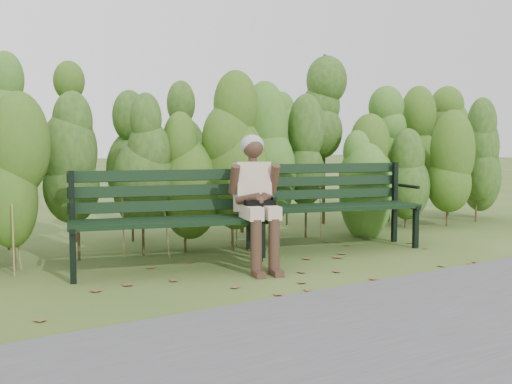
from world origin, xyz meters
TOP-DOWN VIEW (x-y plane):
  - ground at (0.00, 0.00)m, footprint 80.00×80.00m
  - footpath at (0.00, -2.20)m, footprint 60.00×2.50m
  - hedge_band at (0.00, 1.86)m, footprint 11.04×1.67m
  - leaf_litter at (0.14, 0.02)m, footprint 5.70×2.18m
  - bench_left at (-0.85, 0.56)m, footprint 2.08×1.16m
  - bench_right at (1.25, 0.66)m, footprint 2.12×1.15m
  - seated_woman at (-0.13, 0.14)m, footprint 0.55×0.80m

SIDE VIEW (x-z plane):
  - ground at x=0.00m, z-range 0.00..0.00m
  - leaf_litter at x=0.14m, z-range 0.00..0.01m
  - footpath at x=0.00m, z-range 0.00..0.01m
  - bench_left at x=-0.85m, z-range 0.09..1.08m
  - bench_right at x=1.25m, z-range 0.09..1.10m
  - seated_woman at x=-0.13m, z-range 0.10..1.44m
  - hedge_band at x=0.00m, z-range 0.05..2.47m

